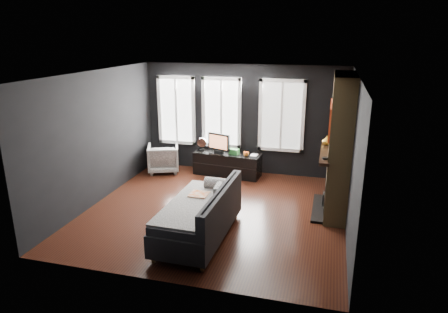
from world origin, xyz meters
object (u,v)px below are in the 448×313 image
(sofa, at_px, (199,212))
(armchair, at_px, (163,157))
(media_console, at_px, (227,164))
(mug, at_px, (246,153))
(monitor, at_px, (219,142))
(book, at_px, (251,151))
(mantel_vase, at_px, (327,141))

(sofa, relative_size, armchair, 2.77)
(sofa, xyz_separation_m, media_console, (-0.33, 3.21, -0.18))
(mug, bearing_deg, monitor, 171.50)
(mug, bearing_deg, sofa, -93.11)
(media_console, bearing_deg, monitor, -171.81)
(armchair, xyz_separation_m, media_console, (1.65, 0.15, -0.10))
(media_console, xyz_separation_m, monitor, (-0.21, -0.01, 0.56))
(media_console, relative_size, monitor, 2.67)
(monitor, bearing_deg, book, 20.07)
(media_console, distance_m, mantel_vase, 2.78)
(book, height_order, mantel_vase, mantel_vase)
(sofa, xyz_separation_m, mug, (0.17, 3.09, 0.17))
(sofa, distance_m, mantel_vase, 3.08)
(sofa, relative_size, monitor, 3.48)
(book, distance_m, mantel_vase, 2.14)
(monitor, bearing_deg, sofa, -60.38)
(media_console, distance_m, book, 0.71)
(armchair, distance_m, monitor, 1.51)
(mantel_vase, bearing_deg, mug, 153.26)
(media_console, relative_size, mantel_vase, 8.70)
(book, bearing_deg, monitor, -179.85)
(sofa, height_order, mantel_vase, mantel_vase)
(media_console, height_order, mug, mug)
(armchair, distance_m, mug, 2.16)
(mantel_vase, bearing_deg, armchair, 167.32)
(sofa, height_order, book, sofa)
(mug, relative_size, book, 0.60)
(mug, distance_m, mantel_vase, 2.18)
(mug, bearing_deg, book, 49.38)
(sofa, distance_m, book, 3.22)
(monitor, xyz_separation_m, book, (0.81, 0.00, -0.17))
(armchair, height_order, media_console, armchair)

